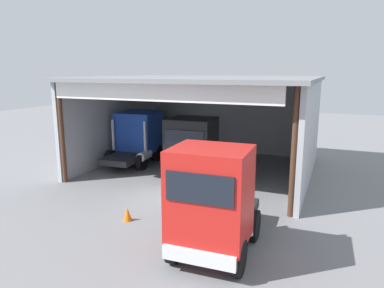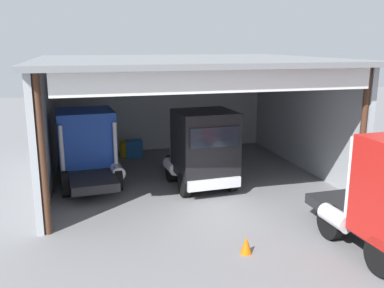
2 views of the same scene
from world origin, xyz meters
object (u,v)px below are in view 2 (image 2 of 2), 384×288
Objects in this scene: oil_drum at (125,149)px; traffic_cone at (246,245)px; truck_blue_yard_outside at (87,145)px; truck_black_center_left_bay at (202,148)px; tool_cart at (134,149)px.

oil_drum is 12.68m from traffic_cone.
truck_blue_yard_outside reaches higher than traffic_cone.
truck_black_center_left_bay is 4.55× the size of tool_cart.
tool_cart is (0.49, -0.24, 0.06)m from oil_drum.
truck_blue_yard_outside is 9.17× the size of traffic_cone.
truck_black_center_left_bay is at bearing -66.60° from oil_drum.
truck_blue_yard_outside reaches higher than oil_drum.
truck_black_center_left_bay is 5.12× the size of oil_drum.
truck_black_center_left_bay is 6.66m from tool_cart.
truck_black_center_left_bay reaches higher than traffic_cone.
tool_cart is 1.79× the size of traffic_cone.
tool_cart is (-2.26, 6.12, -1.35)m from truck_black_center_left_bay.
truck_black_center_left_bay is at bearing -69.70° from tool_cart.
traffic_cone is (4.50, -8.26, -1.51)m from truck_blue_yard_outside.
oil_drum is 0.89× the size of tool_cart.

